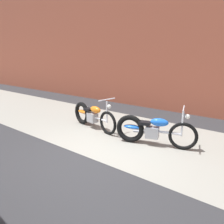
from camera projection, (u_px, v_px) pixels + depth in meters
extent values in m
plane|color=#2D2D30|center=(87.00, 157.00, 4.72)|extent=(80.00, 80.00, 0.00)
cube|color=gray|center=(130.00, 134.00, 6.06)|extent=(36.00, 3.50, 0.01)
cube|color=brown|center=(182.00, 27.00, 7.89)|extent=(36.00, 0.50, 6.39)
torus|color=black|center=(108.00, 123.00, 6.00)|extent=(0.68, 0.21, 0.68)
torus|color=black|center=(82.00, 113.00, 6.93)|extent=(0.74, 0.27, 0.73)
cylinder|color=silver|center=(94.00, 117.00, 6.46)|extent=(1.22, 0.29, 0.06)
cube|color=#99999E|center=(92.00, 117.00, 6.53)|extent=(0.36, 0.28, 0.28)
ellipsoid|color=orange|center=(95.00, 110.00, 6.34)|extent=(0.47, 0.27, 0.20)
ellipsoid|color=orange|center=(83.00, 112.00, 6.88)|extent=(0.47, 0.26, 0.10)
cube|color=black|center=(88.00, 109.00, 6.61)|extent=(0.31, 0.25, 0.08)
cylinder|color=silver|center=(107.00, 112.00, 5.95)|extent=(0.05, 0.05, 0.62)
cylinder|color=silver|center=(107.00, 100.00, 5.85)|extent=(0.14, 0.58, 0.03)
sphere|color=white|center=(109.00, 106.00, 5.83)|extent=(0.11, 0.11, 0.11)
cylinder|color=silver|center=(92.00, 117.00, 6.82)|extent=(0.55, 0.16, 0.06)
torus|color=black|center=(183.00, 136.00, 5.01)|extent=(0.67, 0.27, 0.68)
torus|color=black|center=(130.00, 129.00, 5.45)|extent=(0.74, 0.33, 0.73)
cylinder|color=silver|center=(155.00, 131.00, 5.23)|extent=(1.20, 0.40, 0.06)
cube|color=#99999E|center=(152.00, 132.00, 5.27)|extent=(0.37, 0.30, 0.28)
ellipsoid|color=blue|center=(159.00, 122.00, 5.14)|extent=(0.48, 0.31, 0.20)
ellipsoid|color=blue|center=(132.00, 127.00, 5.42)|extent=(0.47, 0.30, 0.10)
cube|color=black|center=(145.00, 123.00, 5.28)|extent=(0.33, 0.27, 0.08)
cylinder|color=silver|center=(182.00, 124.00, 4.95)|extent=(0.05, 0.05, 0.62)
cylinder|color=silver|center=(184.00, 109.00, 4.86)|extent=(0.20, 0.57, 0.03)
sphere|color=white|center=(188.00, 117.00, 4.87)|extent=(0.11, 0.11, 0.11)
cylinder|color=silver|center=(144.00, 132.00, 5.50)|extent=(0.54, 0.21, 0.06)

